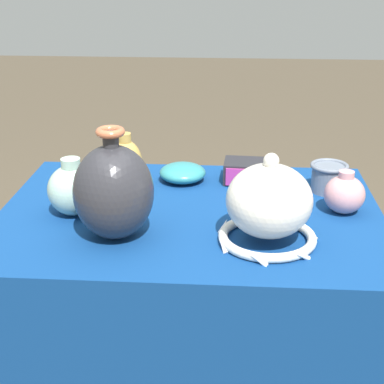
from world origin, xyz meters
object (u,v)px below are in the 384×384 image
at_px(mosaic_tile_box, 246,172).
at_px(jar_round_celadon, 73,189).
at_px(vase_tall_bulbous, 114,191).
at_px(bowl_shallow_teal, 183,173).
at_px(jar_round_ochre, 126,163).
at_px(jar_round_rose, 344,194).
at_px(cup_wide_slate, 329,176).
at_px(vase_dome_bell, 269,206).

relative_size(mosaic_tile_box, jar_round_celadon, 0.90).
bearing_deg(vase_tall_bulbous, bowl_shallow_teal, 70.90).
bearing_deg(jar_round_ochre, mosaic_tile_box, 10.14).
bearing_deg(jar_round_rose, cup_wide_slate, 97.43).
bearing_deg(cup_wide_slate, jar_round_rose, -82.57).
height_order(jar_round_celadon, bowl_shallow_teal, jar_round_celadon).
bearing_deg(mosaic_tile_box, cup_wide_slate, -11.49).
height_order(vase_tall_bulbous, vase_dome_bell, vase_tall_bulbous).
distance_m(vase_tall_bulbous, jar_round_ochre, 0.32).
distance_m(vase_tall_bulbous, bowl_shallow_teal, 0.40).
bearing_deg(vase_dome_bell, cup_wide_slate, 60.19).
relative_size(jar_round_ochre, jar_round_celadon, 1.06).
xyz_separation_m(mosaic_tile_box, jar_round_rose, (0.24, -0.20, 0.02)).
distance_m(cup_wide_slate, jar_round_celadon, 0.70).
distance_m(jar_round_rose, bowl_shallow_teal, 0.47).
bearing_deg(mosaic_tile_box, vase_tall_bulbous, -126.44).
xyz_separation_m(vase_dome_bell, mosaic_tile_box, (-0.04, 0.38, -0.06)).
height_order(mosaic_tile_box, bowl_shallow_teal, mosaic_tile_box).
xyz_separation_m(cup_wide_slate, jar_round_ochre, (-0.57, -0.00, 0.03)).
height_order(vase_dome_bell, jar_round_ochre, vase_dome_bell).
relative_size(vase_tall_bulbous, vase_dome_bell, 1.09).
distance_m(mosaic_tile_box, jar_round_ochre, 0.35).
height_order(jar_round_rose, cup_wide_slate, jar_round_rose).
xyz_separation_m(vase_tall_bulbous, mosaic_tile_box, (0.31, 0.38, -0.08)).
distance_m(vase_dome_bell, jar_round_ochre, 0.50).
distance_m(vase_dome_bell, jar_round_rose, 0.27).
xyz_separation_m(vase_dome_bell, jar_round_rose, (0.20, 0.18, -0.04)).
bearing_deg(mosaic_tile_box, bowl_shallow_teal, -173.93).
relative_size(jar_round_rose, jar_round_celadon, 0.75).
bearing_deg(jar_round_celadon, vase_dome_bell, -14.27).
height_order(vase_dome_bell, jar_round_rose, vase_dome_bell).
relative_size(vase_dome_bell, cup_wide_slate, 2.29).
relative_size(vase_tall_bulbous, jar_round_rose, 2.36).
distance_m(jar_round_celadon, bowl_shallow_teal, 0.36).
distance_m(vase_tall_bulbous, cup_wide_slate, 0.63).
bearing_deg(jar_round_rose, vase_dome_bell, -138.59).
relative_size(cup_wide_slate, bowl_shallow_teal, 0.79).
bearing_deg(jar_round_celadon, jar_round_ochre, 62.74).
relative_size(vase_tall_bulbous, jar_round_ochre, 1.68).
bearing_deg(vase_tall_bulbous, mosaic_tile_box, 50.39).
height_order(cup_wide_slate, jar_round_ochre, jar_round_ochre).
bearing_deg(cup_wide_slate, mosaic_tile_box, 165.34).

